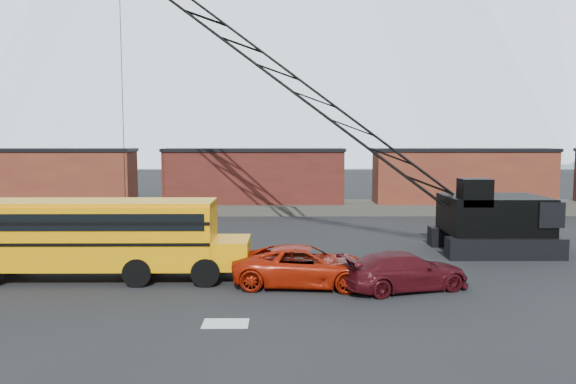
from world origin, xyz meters
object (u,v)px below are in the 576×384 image
(school_bus, at_px, (98,235))
(red_pickup, at_px, (305,266))
(maroon_suv, at_px, (405,271))
(crawler_crane, at_px, (287,78))

(school_bus, distance_m, red_pickup, 8.39)
(school_bus, bearing_deg, red_pickup, -6.88)
(maroon_suv, distance_m, crawler_crane, 12.71)
(school_bus, bearing_deg, crawler_crane, 43.50)
(school_bus, height_order, red_pickup, school_bus)
(maroon_suv, relative_size, crawler_crane, 0.22)
(school_bus, xyz_separation_m, red_pickup, (8.26, -1.00, -1.03))
(red_pickup, bearing_deg, maroon_suv, -94.58)
(school_bus, relative_size, red_pickup, 2.12)
(school_bus, bearing_deg, maroon_suv, -7.70)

